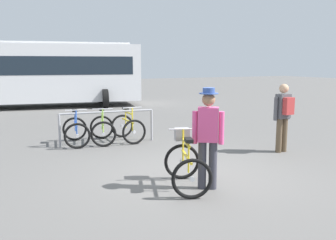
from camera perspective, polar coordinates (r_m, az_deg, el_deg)
ground_plane at (r=7.13m, az=3.62°, el=-8.47°), size 80.00×80.00×0.00m
bike_rack_rail at (r=9.75m, az=-9.42°, el=0.01°), size 2.50×0.27×0.88m
racked_bike_blue at (r=9.85m, az=-14.19°, el=-1.65°), size 0.81×1.20×0.98m
racked_bike_lime at (r=9.95m, az=-10.18°, el=-1.41°), size 0.89×1.23×0.97m
racked_bike_yellow at (r=10.10m, az=-6.28°, el=-1.17°), size 0.68×1.11×0.97m
featured_bicycle at (r=6.33m, az=2.79°, el=-6.51°), size 0.98×1.26×0.97m
person_with_featured_bike at (r=6.15m, az=6.26°, el=-2.20°), size 0.46×0.36×1.72m
pedestrian_with_backpack at (r=9.08m, az=17.56°, el=0.97°), size 0.53×0.36×1.64m
bus_distant at (r=18.66m, az=-20.37°, el=7.19°), size 10.27×4.45×3.08m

